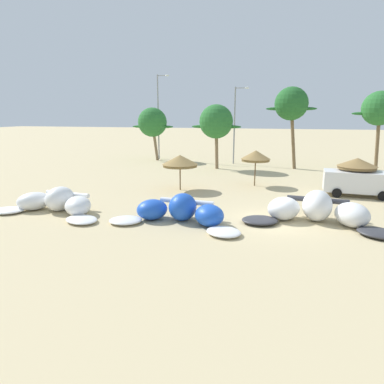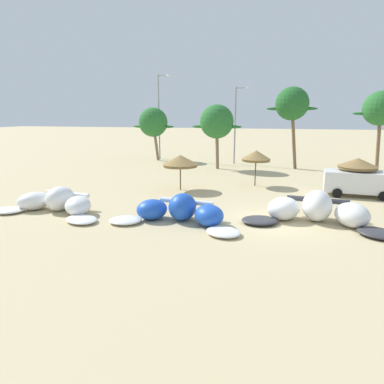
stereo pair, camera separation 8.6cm
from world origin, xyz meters
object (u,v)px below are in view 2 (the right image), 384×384
at_px(kite_left, 180,212).
at_px(palm_left_of_gap, 292,104).
at_px(parked_car_second, 357,182).
at_px(lamppost_west, 160,114).
at_px(palm_leftmost, 153,123).
at_px(beach_umbrella_middle, 256,156).
at_px(palm_left, 217,122).
at_px(beach_umbrella_near_palms, 358,163).
at_px(beach_umbrella_near_van, 180,161).
at_px(palm_center_left, 381,109).
at_px(kite_left_of_center, 317,211).
at_px(lamppost_west_center, 236,122).
at_px(kite_far_left, 56,203).

xyz_separation_m(kite_left, palm_left_of_gap, (6.18, 21.78, 6.41)).
bearing_deg(parked_car_second, lamppost_west, 142.74).
distance_m(palm_leftmost, palm_left_of_gap, 17.57).
relative_size(beach_umbrella_middle, palm_left, 0.43).
height_order(beach_umbrella_middle, beach_umbrella_near_palms, beach_umbrella_middle).
relative_size(beach_umbrella_near_van, palm_left_of_gap, 0.32).
bearing_deg(beach_umbrella_middle, palm_center_left, 44.88).
bearing_deg(palm_leftmost, lamppost_west, 68.51).
xyz_separation_m(beach_umbrella_near_van, palm_center_left, (17.61, 15.04, 4.16)).
height_order(kite_left_of_center, beach_umbrella_near_van, beach_umbrella_near_van).
xyz_separation_m(kite_left_of_center, palm_left_of_gap, (-1.26, 19.94, 6.33)).
height_order(parked_car_second, palm_left, palm_left).
bearing_deg(parked_car_second, palm_center_left, 72.49).
bearing_deg(palm_leftmost, lamppost_west_center, -3.07).
xyz_separation_m(kite_far_left, beach_umbrella_near_van, (5.67, 8.06, 1.77)).
relative_size(lamppost_west, lamppost_west_center, 1.20).
xyz_separation_m(kite_far_left, palm_left_of_gap, (14.23, 21.82, 6.43)).
xyz_separation_m(beach_umbrella_near_van, beach_umbrella_middle, (5.69, 3.16, 0.21)).
relative_size(kite_left_of_center, lamppost_west, 0.76).
bearing_deg(palm_left, kite_left, -85.11).
xyz_separation_m(kite_far_left, beach_umbrella_middle, (11.36, 11.22, 1.98)).
xyz_separation_m(kite_left, palm_leftmost, (-11.05, 24.51, 4.31)).
height_order(kite_far_left, lamppost_west_center, lamppost_west_center).
bearing_deg(beach_umbrella_near_palms, lamppost_west, 143.78).
relative_size(kite_left, palm_center_left, 0.94).
xyz_separation_m(beach_umbrella_middle, palm_left_of_gap, (2.87, 10.59, 4.45)).
relative_size(kite_left, lamppost_west, 0.72).
relative_size(beach_umbrella_near_van, beach_umbrella_middle, 0.95).
relative_size(kite_far_left, beach_umbrella_near_palms, 2.76).
bearing_deg(kite_left, kite_far_left, -179.71).
bearing_deg(kite_left, palm_left, 94.89).
xyz_separation_m(palm_center_left, lamppost_west_center, (-15.35, 0.88, -1.41)).
relative_size(palm_leftmost, palm_left_of_gap, 0.77).
relative_size(beach_umbrella_middle, beach_umbrella_near_palms, 1.05).
bearing_deg(beach_umbrella_near_van, kite_far_left, -125.12).
bearing_deg(kite_left, beach_umbrella_near_van, 106.56).
distance_m(kite_left_of_center, beach_umbrella_near_van, 11.72).
height_order(palm_left, palm_left_of_gap, palm_left_of_gap).
xyz_separation_m(beach_umbrella_near_palms, palm_leftmost, (-21.98, 14.52, 2.55)).
relative_size(kite_left, palm_left, 1.12).
xyz_separation_m(kite_left_of_center, palm_center_left, (7.79, 21.22, 5.84)).
relative_size(beach_umbrella_near_van, beach_umbrella_near_palms, 0.99).
height_order(beach_umbrella_near_palms, palm_leftmost, palm_leftmost).
bearing_deg(palm_left, lamppost_west_center, 70.75).
relative_size(parked_car_second, palm_leftmost, 0.73).
xyz_separation_m(kite_left, beach_umbrella_middle, (3.31, 11.18, 1.96)).
distance_m(kite_far_left, palm_left_of_gap, 26.83).
distance_m(palm_left_of_gap, lamppost_west, 17.23).
height_order(kite_left_of_center, palm_left, palm_left).
bearing_deg(kite_left, palm_center_left, 56.55).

